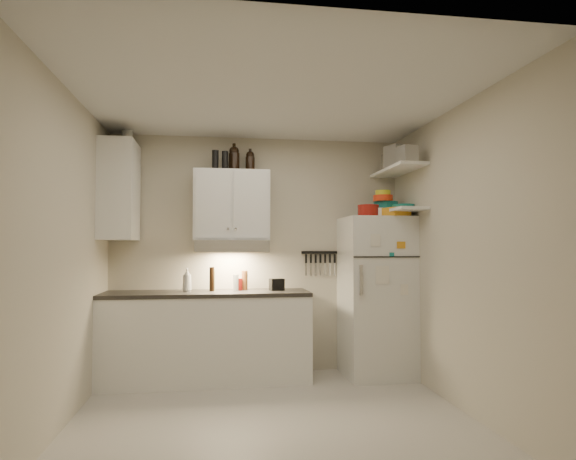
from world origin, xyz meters
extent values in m
cube|color=#BAB5AC|center=(0.00, 0.00, -0.01)|extent=(3.20, 3.00, 0.02)
cube|color=silver|center=(0.00, 0.00, 2.61)|extent=(3.20, 3.00, 0.02)
cube|color=beige|center=(0.00, 1.51, 1.30)|extent=(3.20, 0.02, 2.60)
cube|color=beige|center=(-1.61, 0.00, 1.30)|extent=(0.02, 3.00, 2.60)
cube|color=beige|center=(1.61, 0.00, 1.30)|extent=(0.02, 3.00, 2.60)
cube|color=white|center=(-0.55, 1.20, 0.44)|extent=(2.10, 0.60, 0.88)
cube|color=#2B2825|center=(-0.55, 1.20, 0.90)|extent=(2.10, 0.62, 0.04)
cube|color=white|center=(-0.30, 1.33, 1.83)|extent=(0.80, 0.33, 0.75)
cube|color=white|center=(-1.44, 1.20, 1.95)|extent=(0.33, 0.55, 1.00)
cube|color=silver|center=(-0.30, 1.27, 1.39)|extent=(0.76, 0.46, 0.12)
cube|color=white|center=(1.25, 1.16, 0.85)|extent=(0.70, 0.68, 1.70)
cube|color=white|center=(1.45, 1.02, 2.20)|extent=(0.30, 0.95, 0.03)
cube|color=white|center=(1.45, 1.02, 1.76)|extent=(0.30, 0.95, 0.03)
cube|color=black|center=(0.70, 1.49, 1.32)|extent=(0.42, 0.02, 0.03)
cylinder|color=maroon|center=(1.15, 1.12, 1.77)|extent=(0.27, 0.27, 0.13)
cube|color=orange|center=(1.39, 0.95, 1.74)|extent=(0.29, 0.32, 0.09)
cylinder|color=silver|center=(1.26, 1.02, 1.75)|extent=(0.06, 0.06, 0.09)
cylinder|color=silver|center=(1.49, 1.25, 2.31)|extent=(0.28, 0.28, 0.19)
cube|color=#AAAAAD|center=(1.42, 0.93, 2.33)|extent=(0.28, 0.26, 0.22)
cube|color=#AAAAAD|center=(1.40, 0.62, 2.29)|extent=(0.19, 0.19, 0.16)
cylinder|color=#167D7A|center=(1.40, 1.25, 1.83)|extent=(0.27, 0.27, 0.11)
cylinder|color=#EF3A16|center=(1.35, 1.19, 1.91)|extent=(0.21, 0.21, 0.06)
cylinder|color=yellow|center=(1.35, 1.19, 1.97)|extent=(0.17, 0.17, 0.05)
cylinder|color=#167D7A|center=(1.50, 0.99, 1.80)|extent=(0.23, 0.23, 0.06)
cylinder|color=black|center=(-0.37, 1.26, 2.30)|extent=(0.08, 0.08, 0.20)
cylinder|color=black|center=(-0.48, 1.27, 2.30)|extent=(0.08, 0.08, 0.21)
cylinder|color=silver|center=(-1.38, 1.32, 2.52)|extent=(0.14, 0.14, 0.15)
imported|color=white|center=(-0.76, 1.22, 1.06)|extent=(0.11, 0.11, 0.27)
cylinder|color=brown|center=(-0.16, 1.34, 1.02)|extent=(0.08, 0.08, 0.20)
cylinder|color=#545816|center=(-0.49, 1.29, 1.03)|extent=(0.06, 0.06, 0.23)
cylinder|color=black|center=(-0.50, 1.23, 1.05)|extent=(0.05, 0.05, 0.25)
cylinder|color=silver|center=(-0.25, 1.26, 1.00)|extent=(0.07, 0.07, 0.17)
cylinder|color=maroon|center=(-0.21, 1.30, 0.98)|extent=(0.07, 0.07, 0.13)
cube|color=black|center=(0.18, 1.24, 0.98)|extent=(0.16, 0.13, 0.12)
camera|label=1|loc=(-0.45, -3.85, 1.37)|focal=30.00mm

